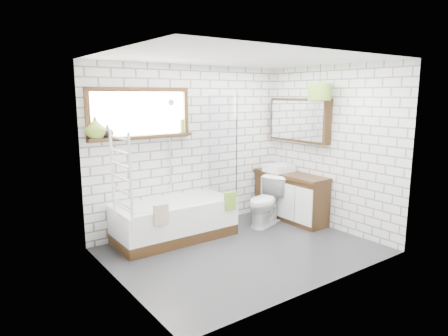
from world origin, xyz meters
TOP-DOWN VIEW (x-y plane):
  - floor at (0.00, 0.00)m, footprint 3.40×2.60m
  - ceiling at (0.00, 0.00)m, footprint 3.40×2.60m
  - wall_back at (0.00, 1.30)m, footprint 3.40×0.01m
  - wall_front at (0.00, -1.30)m, footprint 3.40×0.01m
  - wall_left at (-1.70, 0.00)m, footprint 0.01×2.60m
  - wall_right at (1.70, 0.00)m, footprint 0.01×2.60m
  - window at (-0.85, 1.26)m, footprint 1.52×0.16m
  - towel_radiator at (-1.66, 0.00)m, footprint 0.06×0.52m
  - mirror_cabinet at (1.62, 0.60)m, footprint 0.16×1.20m
  - shower_riser at (-0.40, 1.26)m, footprint 0.02×0.02m
  - bathtub at (-0.53, 0.92)m, footprint 1.72×0.76m
  - shower_screen at (0.31, 0.92)m, footprint 0.02×0.72m
  - towel_green at (0.18, 0.54)m, footprint 0.20×0.05m
  - towel_beige at (-0.94, 0.54)m, footprint 0.20×0.05m
  - vanity at (1.48, 0.61)m, footprint 0.44×1.36m
  - basin at (1.42, 0.84)m, footprint 0.42×0.37m
  - tap at (1.58, 0.84)m, footprint 0.04×0.04m
  - toilet at (0.96, 0.63)m, footprint 0.65×0.85m
  - vase_olive at (-1.50, 1.23)m, footprint 0.27×0.27m
  - vase_dark at (-1.34, 1.23)m, footprint 0.17×0.17m
  - bottle at (-0.20, 1.23)m, footprint 0.07×0.07m
  - pendant at (1.45, 0.05)m, footprint 0.34×0.34m

SIDE VIEW (x-z plane):
  - floor at x=0.00m, z-range -0.01..0.00m
  - bathtub at x=-0.53m, z-range 0.00..0.56m
  - toilet at x=0.96m, z-range 0.00..0.76m
  - vanity at x=1.48m, z-range 0.00..0.78m
  - towel_green at x=0.18m, z-range 0.40..0.67m
  - towel_beige at x=-0.94m, z-range 0.40..0.67m
  - basin at x=1.42m, z-range 0.78..0.90m
  - tap at x=1.58m, z-range 0.83..1.00m
  - towel_radiator at x=-1.66m, z-range 0.70..1.70m
  - wall_back at x=0.00m, z-range 0.00..2.50m
  - wall_front at x=0.00m, z-range 0.00..2.50m
  - wall_left at x=-1.70m, z-range 0.00..2.50m
  - wall_right at x=1.70m, z-range 0.00..2.50m
  - shower_screen at x=0.31m, z-range 0.56..2.06m
  - shower_riser at x=-0.40m, z-range 0.70..2.00m
  - vase_dark at x=-1.34m, z-range 1.48..1.65m
  - bottle at x=-0.20m, z-range 1.48..1.68m
  - vase_olive at x=-1.50m, z-range 1.48..1.76m
  - mirror_cabinet at x=1.62m, z-range 1.30..2.00m
  - window at x=-0.85m, z-range 1.46..2.14m
  - pendant at x=1.45m, z-range 1.98..2.22m
  - ceiling at x=0.00m, z-range 2.50..2.51m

